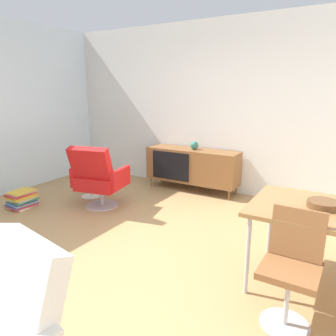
{
  "coord_description": "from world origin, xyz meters",
  "views": [
    {
      "loc": [
        1.79,
        -2.45,
        1.7
      ],
      "look_at": [
        0.21,
        0.22,
        0.93
      ],
      "focal_mm": 33.96,
      "sensor_mm": 36.0,
      "label": 1
    }
  ],
  "objects_px": {
    "sideboard": "(192,165)",
    "lounge_chair_red": "(98,177)",
    "magazine_stack": "(22,199)",
    "side_table_round": "(90,177)",
    "wooden_bowl_on_table": "(323,204)",
    "vase_cobalt": "(194,145)",
    "dining_chair_front_left": "(292,264)",
    "fruit_bowl": "(89,163)"
  },
  "relations": [
    {
      "from": "wooden_bowl_on_table",
      "to": "side_table_round",
      "type": "relative_size",
      "value": 0.5
    },
    {
      "from": "sideboard",
      "to": "side_table_round",
      "type": "relative_size",
      "value": 3.08
    },
    {
      "from": "lounge_chair_red",
      "to": "sideboard",
      "type": "bearing_deg",
      "value": 61.19
    },
    {
      "from": "sideboard",
      "to": "dining_chair_front_left",
      "type": "distance_m",
      "value": 3.25
    },
    {
      "from": "dining_chair_front_left",
      "to": "magazine_stack",
      "type": "relative_size",
      "value": 2.12
    },
    {
      "from": "fruit_bowl",
      "to": "vase_cobalt",
      "type": "bearing_deg",
      "value": 40.86
    },
    {
      "from": "wooden_bowl_on_table",
      "to": "fruit_bowl",
      "type": "height_order",
      "value": "wooden_bowl_on_table"
    },
    {
      "from": "side_table_round",
      "to": "magazine_stack",
      "type": "height_order",
      "value": "side_table_round"
    },
    {
      "from": "vase_cobalt",
      "to": "fruit_bowl",
      "type": "bearing_deg",
      "value": -139.14
    },
    {
      "from": "dining_chair_front_left",
      "to": "lounge_chair_red",
      "type": "relative_size",
      "value": 0.9
    },
    {
      "from": "sideboard",
      "to": "wooden_bowl_on_table",
      "type": "bearing_deg",
      "value": -41.62
    },
    {
      "from": "side_table_round",
      "to": "magazine_stack",
      "type": "bearing_deg",
      "value": -119.91
    },
    {
      "from": "sideboard",
      "to": "fruit_bowl",
      "type": "relative_size",
      "value": 8.0
    },
    {
      "from": "sideboard",
      "to": "lounge_chair_red",
      "type": "xyz_separation_m",
      "value": [
        -0.8,
        -1.45,
        0.03
      ]
    },
    {
      "from": "dining_chair_front_left",
      "to": "side_table_round",
      "type": "bearing_deg",
      "value": 157.52
    },
    {
      "from": "lounge_chair_red",
      "to": "magazine_stack",
      "type": "xyz_separation_m",
      "value": [
        -0.99,
        -0.58,
        -0.34
      ]
    },
    {
      "from": "vase_cobalt",
      "to": "dining_chair_front_left",
      "type": "xyz_separation_m",
      "value": [
        2.02,
        -2.51,
        -0.32
      ]
    },
    {
      "from": "wooden_bowl_on_table",
      "to": "lounge_chair_red",
      "type": "xyz_separation_m",
      "value": [
        -2.98,
        0.49,
        -0.3
      ]
    },
    {
      "from": "dining_chair_front_left",
      "to": "fruit_bowl",
      "type": "relative_size",
      "value": 4.28
    },
    {
      "from": "side_table_round",
      "to": "magazine_stack",
      "type": "relative_size",
      "value": 1.29
    },
    {
      "from": "side_table_round",
      "to": "fruit_bowl",
      "type": "height_order",
      "value": "fruit_bowl"
    },
    {
      "from": "side_table_round",
      "to": "fruit_bowl",
      "type": "xyz_separation_m",
      "value": [
        0.0,
        -0.0,
        0.24
      ]
    },
    {
      "from": "sideboard",
      "to": "lounge_chair_red",
      "type": "height_order",
      "value": "lounge_chair_red"
    },
    {
      "from": "vase_cobalt",
      "to": "dining_chair_front_left",
      "type": "height_order",
      "value": "vase_cobalt"
    },
    {
      "from": "magazine_stack",
      "to": "side_table_round",
      "type": "bearing_deg",
      "value": 60.09
    },
    {
      "from": "fruit_bowl",
      "to": "side_table_round",
      "type": "bearing_deg",
      "value": 163.5
    },
    {
      "from": "sideboard",
      "to": "dining_chair_front_left",
      "type": "height_order",
      "value": "dining_chair_front_left"
    },
    {
      "from": "fruit_bowl",
      "to": "magazine_stack",
      "type": "height_order",
      "value": "fruit_bowl"
    },
    {
      "from": "sideboard",
      "to": "side_table_round",
      "type": "distance_m",
      "value": 1.71
    },
    {
      "from": "fruit_bowl",
      "to": "magazine_stack",
      "type": "distance_m",
      "value": 1.12
    },
    {
      "from": "vase_cobalt",
      "to": "lounge_chair_red",
      "type": "bearing_deg",
      "value": -119.91
    },
    {
      "from": "vase_cobalt",
      "to": "wooden_bowl_on_table",
      "type": "height_order",
      "value": "vase_cobalt"
    },
    {
      "from": "lounge_chair_red",
      "to": "side_table_round",
      "type": "bearing_deg",
      "value": 146.39
    },
    {
      "from": "wooden_bowl_on_table",
      "to": "side_table_round",
      "type": "bearing_deg",
      "value": 166.87
    },
    {
      "from": "dining_chair_front_left",
      "to": "magazine_stack",
      "type": "bearing_deg",
      "value": 172.8
    },
    {
      "from": "sideboard",
      "to": "fruit_bowl",
      "type": "bearing_deg",
      "value": -138.35
    },
    {
      "from": "dining_chair_front_left",
      "to": "magazine_stack",
      "type": "height_order",
      "value": "dining_chair_front_left"
    },
    {
      "from": "vase_cobalt",
      "to": "fruit_bowl",
      "type": "height_order",
      "value": "vase_cobalt"
    },
    {
      "from": "lounge_chair_red",
      "to": "magazine_stack",
      "type": "height_order",
      "value": "lounge_chair_red"
    },
    {
      "from": "wooden_bowl_on_table",
      "to": "lounge_chair_red",
      "type": "distance_m",
      "value": 3.04
    },
    {
      "from": "sideboard",
      "to": "lounge_chair_red",
      "type": "distance_m",
      "value": 1.66
    },
    {
      "from": "vase_cobalt",
      "to": "wooden_bowl_on_table",
      "type": "xyz_separation_m",
      "value": [
        2.15,
        -1.94,
        -0.02
      ]
    }
  ]
}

